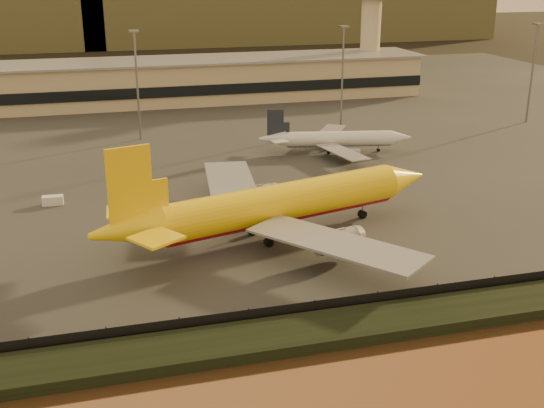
% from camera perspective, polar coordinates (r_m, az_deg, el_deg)
% --- Properties ---
extents(ground, '(900.00, 900.00, 0.00)m').
position_cam_1_polar(ground, '(92.65, -0.22, -5.98)').
color(ground, black).
rests_on(ground, ground).
extents(embankment, '(320.00, 7.00, 1.40)m').
position_cam_1_polar(embankment, '(77.93, 3.13, -10.70)').
color(embankment, black).
rests_on(embankment, ground).
extents(tarmac, '(320.00, 220.00, 0.20)m').
position_cam_1_polar(tarmac, '(181.48, -8.18, 6.65)').
color(tarmac, '#2D2D2D').
rests_on(tarmac, ground).
extents(perimeter_fence, '(300.00, 0.05, 2.20)m').
position_cam_1_polar(perimeter_fence, '(80.95, 2.23, -8.96)').
color(perimeter_fence, black).
rests_on(perimeter_fence, tarmac).
extents(terminal_building, '(202.00, 25.00, 12.60)m').
position_cam_1_polar(terminal_building, '(209.11, -13.40, 9.73)').
color(terminal_building, '#C8B28B').
rests_on(terminal_building, tarmac).
extents(control_tower, '(11.20, 11.20, 35.50)m').
position_cam_1_polar(control_tower, '(231.52, 8.28, 14.80)').
color(control_tower, '#C8B28B').
rests_on(control_tower, tarmac).
extents(apron_light_masts, '(152.20, 12.20, 25.40)m').
position_cam_1_polar(apron_light_masts, '(161.84, -2.11, 10.91)').
color(apron_light_masts, slate).
rests_on(apron_light_masts, tarmac).
extents(dhl_cargo_jet, '(57.13, 54.77, 17.28)m').
position_cam_1_polar(dhl_cargo_jet, '(102.93, 0.47, -0.08)').
color(dhl_cargo_jet, yellow).
rests_on(dhl_cargo_jet, tarmac).
extents(white_narrowbody_jet, '(33.97, 32.67, 9.81)m').
position_cam_1_polar(white_narrowbody_jet, '(151.67, 5.37, 5.40)').
color(white_narrowbody_jet, silver).
rests_on(white_narrowbody_jet, tarmac).
extents(gse_vehicle_yellow, '(4.17, 2.46, 1.76)m').
position_cam_1_polar(gse_vehicle_yellow, '(120.28, 1.08, 0.69)').
color(gse_vehicle_yellow, yellow).
rests_on(gse_vehicle_yellow, tarmac).
extents(gse_vehicle_white, '(3.59, 1.73, 1.59)m').
position_cam_1_polar(gse_vehicle_white, '(124.21, -17.87, 0.29)').
color(gse_vehicle_white, silver).
rests_on(gse_vehicle_white, tarmac).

